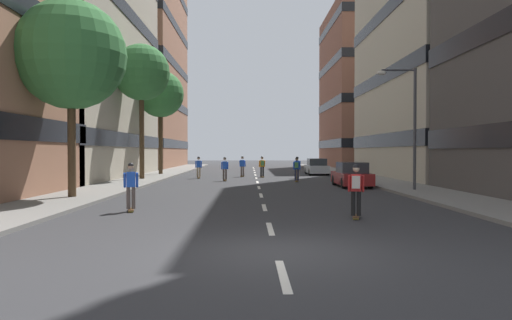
{
  "coord_description": "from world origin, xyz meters",
  "views": [
    {
      "loc": [
        -0.6,
        -10.24,
        2.2
      ],
      "look_at": [
        0.0,
        29.44,
        1.45
      ],
      "focal_mm": 32.89,
      "sensor_mm": 36.0,
      "label": 1
    }
  ],
  "objects_px": {
    "parked_car_near": "(317,167)",
    "skater_6": "(297,168)",
    "parked_car_mid": "(352,175)",
    "skater_4": "(356,188)",
    "skater_3": "(225,168)",
    "skater_5": "(131,184)",
    "streetlamp_right": "(408,115)",
    "skater_0": "(262,165)",
    "skater_7": "(199,166)",
    "skater_1": "(242,165)",
    "street_tree_far": "(71,55)",
    "skater_2": "(297,166)",
    "street_tree_near": "(142,73)",
    "street_tree_mid": "(160,94)"
  },
  "relations": [
    {
      "from": "parked_car_near",
      "to": "skater_6",
      "type": "bearing_deg",
      "value": -106.04
    },
    {
      "from": "parked_car_mid",
      "to": "skater_4",
      "type": "height_order",
      "value": "skater_4"
    },
    {
      "from": "skater_3",
      "to": "skater_5",
      "type": "xyz_separation_m",
      "value": [
        -2.53,
        -17.4,
        0.0
      ]
    },
    {
      "from": "streetlamp_right",
      "to": "skater_0",
      "type": "distance_m",
      "value": 16.42
    },
    {
      "from": "skater_7",
      "to": "skater_0",
      "type": "bearing_deg",
      "value": 15.76
    },
    {
      "from": "streetlamp_right",
      "to": "skater_3",
      "type": "relative_size",
      "value": 3.65
    },
    {
      "from": "parked_car_near",
      "to": "skater_4",
      "type": "bearing_deg",
      "value": -95.72
    },
    {
      "from": "parked_car_mid",
      "to": "skater_4",
      "type": "bearing_deg",
      "value": -101.83
    },
    {
      "from": "skater_1",
      "to": "skater_7",
      "type": "height_order",
      "value": "same"
    },
    {
      "from": "skater_0",
      "to": "skater_1",
      "type": "relative_size",
      "value": 1.0
    },
    {
      "from": "streetlamp_right",
      "to": "street_tree_far",
      "type": "bearing_deg",
      "value": -167.58
    },
    {
      "from": "skater_5",
      "to": "skater_6",
      "type": "height_order",
      "value": "same"
    },
    {
      "from": "streetlamp_right",
      "to": "skater_2",
      "type": "bearing_deg",
      "value": 109.79
    },
    {
      "from": "parked_car_near",
      "to": "skater_1",
      "type": "xyz_separation_m",
      "value": [
        -6.92,
        -3.65,
        0.29
      ]
    },
    {
      "from": "skater_4",
      "to": "skater_5",
      "type": "bearing_deg",
      "value": 165.94
    },
    {
      "from": "skater_0",
      "to": "skater_6",
      "type": "relative_size",
      "value": 1.0
    },
    {
      "from": "skater_3",
      "to": "skater_4",
      "type": "height_order",
      "value": "same"
    },
    {
      "from": "parked_car_mid",
      "to": "skater_0",
      "type": "bearing_deg",
      "value": 116.68
    },
    {
      "from": "skater_6",
      "to": "parked_car_mid",
      "type": "bearing_deg",
      "value": -58.91
    },
    {
      "from": "street_tree_far",
      "to": "skater_2",
      "type": "relative_size",
      "value": 4.99
    },
    {
      "from": "parked_car_near",
      "to": "skater_5",
      "type": "xyz_separation_m",
      "value": [
        -10.67,
        -26.68,
        0.29
      ]
    },
    {
      "from": "skater_6",
      "to": "streetlamp_right",
      "type": "bearing_deg",
      "value": -59.67
    },
    {
      "from": "skater_2",
      "to": "skater_3",
      "type": "bearing_deg",
      "value": -149.89
    },
    {
      "from": "skater_1",
      "to": "skater_3",
      "type": "relative_size",
      "value": 1.0
    },
    {
      "from": "parked_car_mid",
      "to": "skater_5",
      "type": "xyz_separation_m",
      "value": [
        -10.67,
        -11.73,
        0.29
      ]
    },
    {
      "from": "skater_2",
      "to": "skater_5",
      "type": "xyz_separation_m",
      "value": [
        -8.23,
        -20.7,
        0.0
      ]
    },
    {
      "from": "street_tree_near",
      "to": "skater_5",
      "type": "relative_size",
      "value": 5.66
    },
    {
      "from": "skater_1",
      "to": "skater_2",
      "type": "distance_m",
      "value": 5.05
    },
    {
      "from": "skater_0",
      "to": "skater_1",
      "type": "distance_m",
      "value": 1.88
    },
    {
      "from": "streetlamp_right",
      "to": "skater_1",
      "type": "relative_size",
      "value": 3.65
    },
    {
      "from": "street_tree_far",
      "to": "skater_0",
      "type": "distance_m",
      "value": 20.89
    },
    {
      "from": "streetlamp_right",
      "to": "skater_7",
      "type": "distance_m",
      "value": 18.27
    },
    {
      "from": "street_tree_mid",
      "to": "streetlamp_right",
      "type": "distance_m",
      "value": 24.47
    },
    {
      "from": "street_tree_near",
      "to": "skater_3",
      "type": "height_order",
      "value": "street_tree_near"
    },
    {
      "from": "street_tree_far",
      "to": "skater_1",
      "type": "height_order",
      "value": "street_tree_far"
    },
    {
      "from": "skater_0",
      "to": "skater_3",
      "type": "xyz_separation_m",
      "value": [
        -2.89,
        -4.77,
        -0.03
      ]
    },
    {
      "from": "skater_1",
      "to": "skater_6",
      "type": "height_order",
      "value": "same"
    },
    {
      "from": "skater_4",
      "to": "skater_7",
      "type": "xyz_separation_m",
      "value": [
        -7.56,
        22.66,
        -0.03
      ]
    },
    {
      "from": "streetlamp_right",
      "to": "skater_0",
      "type": "bearing_deg",
      "value": 117.42
    },
    {
      "from": "street_tree_near",
      "to": "skater_5",
      "type": "xyz_separation_m",
      "value": [
        3.72,
        -18.12,
        -7.06
      ]
    },
    {
      "from": "streetlamp_right",
      "to": "skater_4",
      "type": "bearing_deg",
      "value": -117.2
    },
    {
      "from": "skater_0",
      "to": "skater_5",
      "type": "height_order",
      "value": "same"
    },
    {
      "from": "street_tree_mid",
      "to": "skater_2",
      "type": "height_order",
      "value": "street_tree_mid"
    },
    {
      "from": "street_tree_far",
      "to": "skater_6",
      "type": "bearing_deg",
      "value": 47.06
    },
    {
      "from": "parked_car_mid",
      "to": "skater_0",
      "type": "height_order",
      "value": "skater_0"
    },
    {
      "from": "skater_2",
      "to": "skater_7",
      "type": "distance_m",
      "value": 7.98
    },
    {
      "from": "streetlamp_right",
      "to": "skater_0",
      "type": "relative_size",
      "value": 3.65
    },
    {
      "from": "street_tree_near",
      "to": "street_tree_mid",
      "type": "xyz_separation_m",
      "value": [
        -0.0,
        7.46,
        -0.69
      ]
    },
    {
      "from": "parked_car_mid",
      "to": "skater_5",
      "type": "bearing_deg",
      "value": -132.29
    },
    {
      "from": "parked_car_near",
      "to": "skater_7",
      "type": "bearing_deg",
      "value": -150.2
    }
  ]
}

